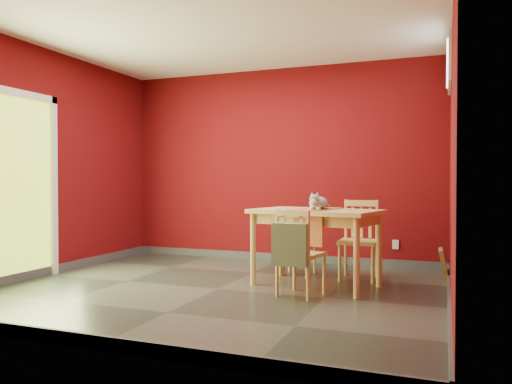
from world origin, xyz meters
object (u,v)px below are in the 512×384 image
(chair_far_right, at_px, (359,239))
(chair_far_left, at_px, (299,240))
(dining_table, at_px, (316,219))
(picture_frame, at_px, (444,265))
(cat, at_px, (318,200))
(tote_bag, at_px, (290,244))
(chair_near, at_px, (299,252))

(chair_far_right, bearing_deg, chair_far_left, 176.13)
(dining_table, height_order, picture_frame, dining_table)
(dining_table, distance_m, cat, 0.21)
(chair_far_left, relative_size, picture_frame, 2.21)
(dining_table, height_order, tote_bag, dining_table)
(chair_far_right, distance_m, chair_near, 1.13)
(dining_table, relative_size, cat, 3.69)
(chair_far_right, relative_size, chair_near, 1.07)
(dining_table, bearing_deg, cat, -36.58)
(dining_table, height_order, chair_far_left, dining_table)
(picture_frame, bearing_deg, chair_far_right, -167.08)
(cat, bearing_deg, chair_far_left, 120.88)
(chair_far_right, relative_size, tote_bag, 1.92)
(chair_near, distance_m, cat, 0.69)
(chair_far_right, bearing_deg, dining_table, -124.92)
(cat, bearing_deg, chair_far_right, 57.79)
(dining_table, distance_m, chair_far_left, 0.75)
(chair_far_right, xyz_separation_m, cat, (-0.34, -0.57, 0.45))
(chair_near, relative_size, picture_frame, 2.31)
(dining_table, bearing_deg, chair_near, -93.94)
(chair_far_left, height_order, tote_bag, chair_far_left)
(chair_far_right, distance_m, tote_bag, 1.34)
(chair_far_left, bearing_deg, picture_frame, 5.52)
(tote_bag, xyz_separation_m, cat, (0.10, 0.69, 0.39))
(dining_table, height_order, cat, cat)
(chair_near, bearing_deg, tote_bag, -97.92)
(cat, xyz_separation_m, picture_frame, (1.24, 0.78, -0.73))
(dining_table, bearing_deg, chair_far_left, 120.87)
(chair_far_right, height_order, tote_bag, chair_far_right)
(cat, relative_size, picture_frame, 1.07)
(chair_far_left, relative_size, tote_bag, 1.72)
(dining_table, distance_m, tote_bag, 0.75)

